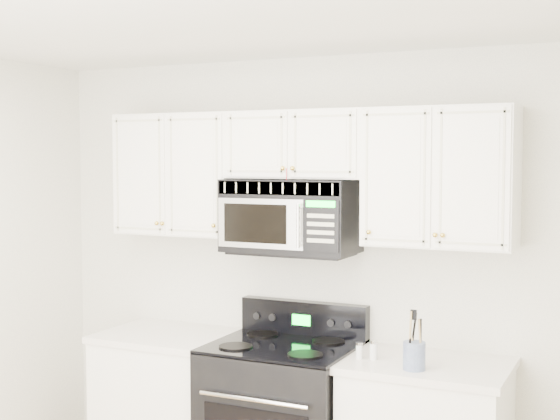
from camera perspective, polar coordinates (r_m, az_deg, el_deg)
The scene contains 7 objects.
room at distance 3.22m, azimuth -10.02°, elevation -8.71°, with size 3.51×3.51×2.61m.
base_cabinet_left at distance 5.04m, azimuth -7.83°, elevation -14.39°, with size 0.86×0.65×0.92m.
upper_cabinets at distance 4.54m, azimuth 1.54°, elevation 3.01°, with size 2.44×0.37×0.75m.
microwave at distance 4.54m, azimuth 0.78°, elevation -0.42°, with size 0.77×0.43×0.42m.
utensil_crock at distance 4.09m, azimuth 9.79°, elevation -10.36°, with size 0.11×0.11×0.31m.
shaker_salt at distance 4.27m, azimuth 5.81°, elevation -10.19°, with size 0.04×0.04×0.09m.
shaker_pepper at distance 4.26m, azimuth 6.86°, elevation -10.11°, with size 0.04×0.04×0.10m.
Camera 1 is at (1.82, -2.57, 1.99)m, focal length 50.00 mm.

